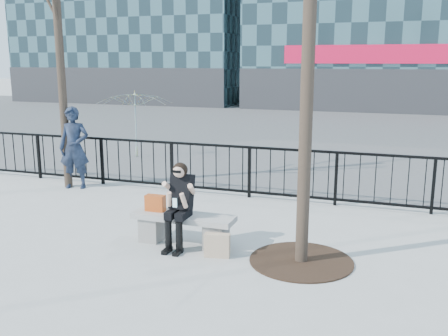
% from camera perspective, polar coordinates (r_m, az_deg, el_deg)
% --- Properties ---
extents(ground, '(120.00, 120.00, 0.00)m').
position_cam_1_polar(ground, '(8.05, -4.63, -8.62)').
color(ground, '#9B9B96').
rests_on(ground, ground).
extents(street_surface, '(60.00, 23.00, 0.01)m').
position_cam_1_polar(street_surface, '(22.26, 11.20, 4.59)').
color(street_surface, '#474747').
rests_on(street_surface, ground).
extents(railing, '(14.00, 0.06, 1.10)m').
position_cam_1_polar(railing, '(10.59, 1.89, -0.37)').
color(railing, black).
rests_on(railing, ground).
extents(tree_grate, '(1.50, 1.50, 0.02)m').
position_cam_1_polar(tree_grate, '(7.43, 8.81, -10.44)').
color(tree_grate, black).
rests_on(tree_grate, ground).
extents(bench_main, '(1.65, 0.46, 0.49)m').
position_cam_1_polar(bench_main, '(7.95, -4.66, -6.59)').
color(bench_main, slate).
rests_on(bench_main, ground).
extents(seated_woman, '(0.50, 0.64, 1.34)m').
position_cam_1_polar(seated_woman, '(7.69, -5.19, -4.35)').
color(seated_woman, black).
rests_on(seated_woman, ground).
extents(handbag, '(0.32, 0.15, 0.26)m').
position_cam_1_polar(handbag, '(8.07, -7.86, -4.00)').
color(handbag, '#B84716').
rests_on(handbag, bench_main).
extents(shopping_bag, '(0.39, 0.20, 0.36)m').
position_cam_1_polar(shopping_bag, '(7.46, -0.78, -8.83)').
color(shopping_bag, '#CFB092').
rests_on(shopping_bag, ground).
extents(standing_man, '(0.78, 0.63, 1.86)m').
position_cam_1_polar(standing_man, '(11.75, -16.75, 2.23)').
color(standing_man, black).
rests_on(standing_man, ground).
extents(vendor_umbrella, '(2.68, 2.71, 2.00)m').
position_cam_1_polar(vendor_umbrella, '(15.09, -10.11, 4.94)').
color(vendor_umbrella, gold).
rests_on(vendor_umbrella, ground).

